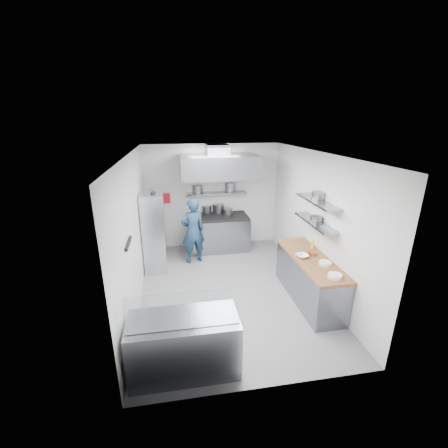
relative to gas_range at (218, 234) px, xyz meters
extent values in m
plane|color=slate|center=(-0.10, -2.10, -0.45)|extent=(5.00, 5.00, 0.00)
plane|color=silver|center=(-0.10, -2.10, 2.35)|extent=(5.00, 5.00, 0.00)
cube|color=white|center=(-0.10, 0.40, 0.95)|extent=(3.60, 2.80, 0.02)
cube|color=white|center=(-0.10, -4.60, 0.95)|extent=(3.60, 2.80, 0.02)
cube|color=white|center=(-1.90, -2.10, 0.95)|extent=(2.80, 5.00, 0.02)
cube|color=white|center=(1.70, -2.10, 0.95)|extent=(2.80, 5.00, 0.02)
cube|color=gray|center=(0.00, 0.00, 0.00)|extent=(1.60, 0.80, 0.90)
cube|color=black|center=(0.00, 0.00, 0.48)|extent=(1.57, 0.78, 0.06)
cylinder|color=slate|center=(-0.27, 0.37, 0.61)|extent=(0.27, 0.27, 0.20)
cylinder|color=slate|center=(0.05, 0.32, 0.63)|extent=(0.32, 0.32, 0.24)
cylinder|color=slate|center=(0.28, 0.11, 0.59)|extent=(0.26, 0.26, 0.16)
cube|color=gray|center=(0.00, 0.24, 1.07)|extent=(1.60, 0.30, 0.04)
cylinder|color=slate|center=(-0.50, 0.37, 1.18)|extent=(0.27, 0.27, 0.18)
cylinder|color=slate|center=(0.39, 0.43, 1.20)|extent=(0.31, 0.31, 0.22)
cube|color=gray|center=(0.00, -0.18, 1.85)|extent=(1.90, 1.15, 0.55)
cube|color=slate|center=(0.00, 0.05, 2.23)|extent=(0.55, 0.55, 0.24)
cube|color=red|center=(-1.35, 0.34, 0.97)|extent=(0.22, 0.10, 0.26)
imported|color=#1A334E|center=(-0.73, -0.66, 0.37)|extent=(0.68, 0.54, 1.63)
cube|color=silver|center=(-1.63, -0.79, 0.48)|extent=(0.50, 0.90, 1.85)
cube|color=white|center=(-1.63, -1.04, 0.35)|extent=(0.17, 0.21, 0.19)
cube|color=yellow|center=(-1.63, -0.65, 0.85)|extent=(0.13, 0.17, 0.15)
cylinder|color=black|center=(-1.58, -0.95, 1.35)|extent=(0.12, 0.12, 0.18)
cube|color=black|center=(-1.88, -3.00, 1.10)|extent=(0.04, 0.55, 0.05)
cube|color=gray|center=(1.38, -2.70, -0.03)|extent=(0.62, 2.00, 0.84)
cube|color=brown|center=(1.38, -2.70, 0.42)|extent=(0.65, 2.04, 0.06)
cylinder|color=white|center=(1.43, -3.48, 0.48)|extent=(0.23, 0.23, 0.06)
cylinder|color=white|center=(1.50, -3.02, 0.48)|extent=(0.22, 0.22, 0.06)
cylinder|color=#C96F38|center=(1.44, -2.59, 0.48)|extent=(0.17, 0.17, 0.06)
cylinder|color=yellow|center=(1.59, -2.31, 0.54)|extent=(0.06, 0.06, 0.18)
imported|color=white|center=(1.21, -2.66, 0.48)|extent=(0.28, 0.28, 0.06)
cube|color=gray|center=(1.54, -2.40, 1.05)|extent=(0.30, 1.30, 0.04)
cube|color=gray|center=(1.54, -2.40, 1.47)|extent=(0.30, 1.30, 0.04)
cylinder|color=slate|center=(1.57, -2.38, 1.12)|extent=(0.22, 0.22, 0.10)
cylinder|color=slate|center=(1.62, -2.29, 1.56)|extent=(0.26, 0.26, 0.14)
cube|color=gray|center=(-1.10, -4.10, -0.03)|extent=(1.50, 0.70, 0.85)
cube|color=silver|center=(-1.10, -4.22, 0.62)|extent=(1.47, 0.19, 0.42)
camera|label=1|loc=(-1.12, -7.51, 2.93)|focal=24.00mm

